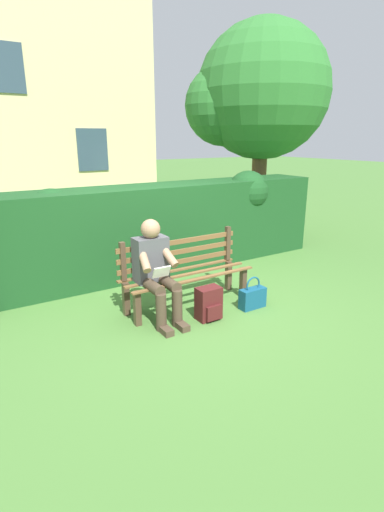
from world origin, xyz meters
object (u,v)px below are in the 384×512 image
person_seated (156,268)px  tree (256,95)px  backpack (209,304)px  park_bench (184,271)px  handbag (253,297)px

person_seated → tree: bearing=-144.9°
person_seated → backpack: (-0.49, 0.35, -0.42)m
person_seated → park_bench: bearing=-159.9°
park_bench → person_seated: (0.48, 0.18, 0.17)m
person_seated → tree: size_ratio=0.28×
person_seated → handbag: person_seated is taller
park_bench → backpack: (-0.01, 0.53, -0.25)m
person_seated → handbag: 1.28m
person_seated → backpack: bearing=144.5°
backpack → handbag: 0.63m
park_bench → tree: bearing=-142.9°
park_bench → handbag: park_bench is taller
handbag → person_seated: bearing=-19.0°
park_bench → handbag: size_ratio=4.10×
person_seated → tree: 4.83m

